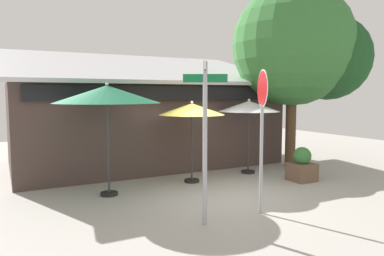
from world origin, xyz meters
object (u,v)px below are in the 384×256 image
object	(u,v)px
shade_tree	(302,49)
sidewalk_planter	(302,166)
patio_umbrella_forest_green_left	(107,95)
patio_umbrella_ivory_right	(249,107)
stop_sign	(262,114)
patio_umbrella_mustard_center	(192,110)
street_sign_post	(205,127)

from	to	relation	value
shade_tree	sidewalk_planter	world-z (taller)	shade_tree
patio_umbrella_forest_green_left	shade_tree	bearing A→B (deg)	4.79
patio_umbrella_forest_green_left	sidewalk_planter	distance (m)	5.99
patio_umbrella_ivory_right	stop_sign	bearing A→B (deg)	-122.73
patio_umbrella_forest_green_left	patio_umbrella_mustard_center	world-z (taller)	patio_umbrella_forest_green_left
street_sign_post	patio_umbrella_ivory_right	size ratio (longest dim) A/B	1.32
sidewalk_planter	patio_umbrella_forest_green_left	bearing A→B (deg)	168.50
patio_umbrella_forest_green_left	patio_umbrella_mustard_center	bearing A→B (deg)	5.91
stop_sign	sidewalk_planter	world-z (taller)	stop_sign
patio_umbrella_ivory_right	patio_umbrella_mustard_center	bearing A→B (deg)	-174.06
street_sign_post	shade_tree	bearing A→B (deg)	30.81
stop_sign	shade_tree	size ratio (longest dim) A/B	0.48
street_sign_post	patio_umbrella_forest_green_left	world-z (taller)	street_sign_post
patio_umbrella_forest_green_left	sidewalk_planter	bearing A→B (deg)	-11.50
patio_umbrella_forest_green_left	patio_umbrella_ivory_right	world-z (taller)	patio_umbrella_forest_green_left
patio_umbrella_mustard_center	shade_tree	size ratio (longest dim) A/B	0.37
patio_umbrella_ivory_right	shade_tree	xyz separation A→B (m)	(2.31, 0.10, 1.99)
patio_umbrella_mustard_center	patio_umbrella_forest_green_left	bearing A→B (deg)	-174.09
stop_sign	patio_umbrella_ivory_right	world-z (taller)	stop_sign
patio_umbrella_ivory_right	patio_umbrella_forest_green_left	bearing A→B (deg)	-174.08
stop_sign	shade_tree	xyz separation A→B (m)	(4.50, 3.50, 1.99)
street_sign_post	stop_sign	xyz separation A→B (m)	(1.39, 0.01, 0.22)
stop_sign	patio_umbrella_ivory_right	bearing A→B (deg)	57.27
stop_sign	patio_umbrella_mustard_center	world-z (taller)	stop_sign
patio_umbrella_mustard_center	patio_umbrella_ivory_right	distance (m)	2.21
patio_umbrella_ivory_right	sidewalk_planter	bearing A→B (deg)	-64.26
street_sign_post	shade_tree	xyz separation A→B (m)	(5.89, 3.51, 2.21)
stop_sign	shade_tree	bearing A→B (deg)	37.92
street_sign_post	shade_tree	distance (m)	7.21
street_sign_post	patio_umbrella_forest_green_left	xyz separation A→B (m)	(-1.13, 2.92, 0.61)
patio_umbrella_mustard_center	patio_umbrella_ivory_right	bearing A→B (deg)	5.94
patio_umbrella_mustard_center	patio_umbrella_ivory_right	xyz separation A→B (m)	(2.20, 0.23, 0.04)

